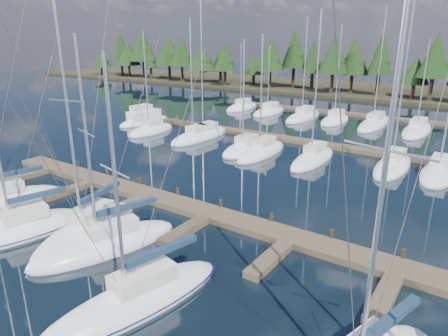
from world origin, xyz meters
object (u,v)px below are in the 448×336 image
Objects in this scene: front_sailboat_3 at (106,244)px; motor_yacht_left at (144,120)px; main_dock at (207,217)px; front_sailboat_1 at (20,230)px; front_sailboat_2 at (88,229)px; front_sailboat_4 at (136,300)px.

front_sailboat_3 is 35.83m from motor_yacht_left.
front_sailboat_3 is at bearing -111.76° from main_dock.
front_sailboat_3 reaches higher than motor_yacht_left.
front_sailboat_1 is 4.26m from front_sailboat_2.
main_dock is 3.65× the size of front_sailboat_4.
front_sailboat_2 is 33.83m from motor_yacht_left.
front_sailboat_2 is 1.20× the size of front_sailboat_3.
front_sailboat_2 is at bearing -130.52° from main_dock.
front_sailboat_3 is at bearing 17.52° from front_sailboat_1.
front_sailboat_1 reaches higher than front_sailboat_4.
front_sailboat_2 is 8.32m from front_sailboat_4.
main_dock is at bearing 44.18° from front_sailboat_1.
main_dock is at bearing -37.51° from motor_yacht_left.
motor_yacht_left is at bearing 134.89° from front_sailboat_4.
front_sailboat_2 reaches higher than front_sailboat_3.
motor_yacht_left is (-18.04, 28.51, 0.20)m from front_sailboat_1.
motor_yacht_left is at bearing 131.94° from front_sailboat_3.
front_sailboat_4 is at bearing -73.10° from main_dock.
front_sailboat_1 is (-8.43, -8.20, 0.07)m from main_dock.
motor_yacht_left reaches higher than main_dock.
front_sailboat_3 reaches higher than main_dock.
main_dock is 2.89× the size of front_sailboat_2.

